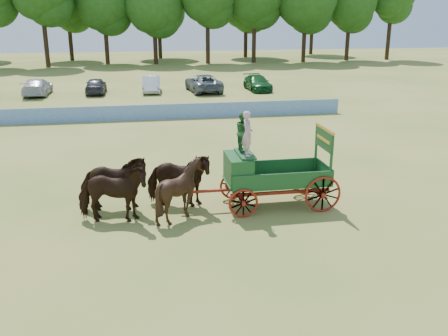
% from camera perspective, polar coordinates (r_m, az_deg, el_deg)
% --- Properties ---
extents(ground, '(160.00, 160.00, 0.00)m').
position_cam_1_polar(ground, '(17.92, -1.05, -6.06)').
color(ground, '#A8914C').
rests_on(ground, ground).
extents(horse_lead_left, '(2.65, 1.48, 2.13)m').
position_cam_1_polar(horse_lead_left, '(17.86, -12.63, -2.90)').
color(horse_lead_left, black).
rests_on(horse_lead_left, ground).
extents(horse_lead_right, '(2.60, 1.34, 2.13)m').
position_cam_1_polar(horse_lead_right, '(18.90, -12.51, -1.75)').
color(horse_lead_right, black).
rests_on(horse_lead_right, ground).
extents(horse_wheel_left, '(1.98, 1.77, 2.13)m').
position_cam_1_polar(horse_wheel_left, '(17.89, -4.94, -2.49)').
color(horse_wheel_left, black).
rests_on(horse_wheel_left, ground).
extents(horse_wheel_right, '(2.73, 1.75, 2.13)m').
position_cam_1_polar(horse_wheel_right, '(18.92, -5.24, -1.37)').
color(horse_wheel_right, black).
rests_on(horse_wheel_right, ground).
extents(farm_dray, '(6.00, 2.00, 3.79)m').
position_cam_1_polar(farm_dray, '(18.70, 3.94, 0.21)').
color(farm_dray, '#A72F10').
rests_on(farm_dray, ground).
extents(sponsor_banner, '(26.00, 0.08, 1.05)m').
position_cam_1_polar(sponsor_banner, '(34.90, -7.35, 6.38)').
color(sponsor_banner, blue).
rests_on(sponsor_banner, ground).
extents(parked_cars, '(37.03, 6.53, 1.61)m').
position_cam_1_polar(parked_cars, '(46.98, -17.38, 8.87)').
color(parked_cars, silver).
rests_on(parked_cars, ground).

